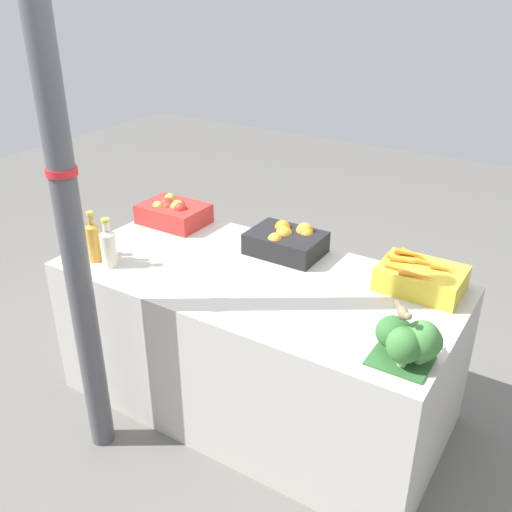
{
  "coord_description": "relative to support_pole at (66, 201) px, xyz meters",
  "views": [
    {
      "loc": [
        1.26,
        -2.0,
        2.03
      ],
      "look_at": [
        0.0,
        0.0,
        0.85
      ],
      "focal_mm": 40.0,
      "sensor_mm": 36.0,
      "label": 1
    }
  ],
  "objects": [
    {
      "name": "juice_bottle_cloudy",
      "position": [
        -0.17,
        0.34,
        -0.38
      ],
      "size": [
        0.08,
        0.08,
        0.25
      ],
      "color": "beige",
      "rests_on": "market_table"
    },
    {
      "name": "support_pole",
      "position": [
        0.0,
        0.0,
        0.0
      ],
      "size": [
        0.12,
        0.12,
        2.45
      ],
      "color": "#4C4C51",
      "rests_on": "ground_plane"
    },
    {
      "name": "sparrow_bird",
      "position": [
        1.27,
        0.35,
        -0.27
      ],
      "size": [
        0.1,
        0.11,
        0.05
      ],
      "rotation": [
        0.0,
        0.0,
        -0.85
      ],
      "color": "#4C3D2D",
      "rests_on": "broccoli_pile"
    },
    {
      "name": "market_table",
      "position": [
        0.48,
        0.63,
        -0.85
      ],
      "size": [
        1.88,
        0.91,
        0.75
      ],
      "primitive_type": "cube",
      "color": "#B7B2A8",
      "rests_on": "ground_plane"
    },
    {
      "name": "ground_plane",
      "position": [
        0.48,
        0.63,
        -1.23
      ],
      "size": [
        10.0,
        10.0,
        0.0
      ],
      "primitive_type": "plane",
      "color": "#605E59"
    },
    {
      "name": "juice_bottle_amber",
      "position": [
        -0.27,
        0.34,
        -0.37
      ],
      "size": [
        0.06,
        0.06,
        0.26
      ],
      "color": "gold",
      "rests_on": "market_table"
    },
    {
      "name": "orange_crate",
      "position": [
        0.48,
        0.92,
        -0.41
      ],
      "size": [
        0.37,
        0.26,
        0.15
      ],
      "color": "black",
      "rests_on": "market_table"
    },
    {
      "name": "apple_crate",
      "position": [
        -0.25,
        0.91,
        -0.41
      ],
      "size": [
        0.37,
        0.26,
        0.14
      ],
      "color": "red",
      "rests_on": "market_table"
    },
    {
      "name": "broccoli_pile",
      "position": [
        1.3,
        0.37,
        -0.39
      ],
      "size": [
        0.25,
        0.21,
        0.18
      ],
      "color": "#2D602D",
      "rests_on": "market_table"
    },
    {
      "name": "carrot_crate",
      "position": [
        1.17,
        0.91,
        -0.42
      ],
      "size": [
        0.37,
        0.26,
        0.14
      ],
      "color": "gold",
      "rests_on": "market_table"
    },
    {
      "name": "juice_bottle_ruby",
      "position": [
        -0.38,
        0.34,
        -0.37
      ],
      "size": [
        0.07,
        0.07,
        0.26
      ],
      "color": "#B2333D",
      "rests_on": "market_table"
    }
  ]
}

